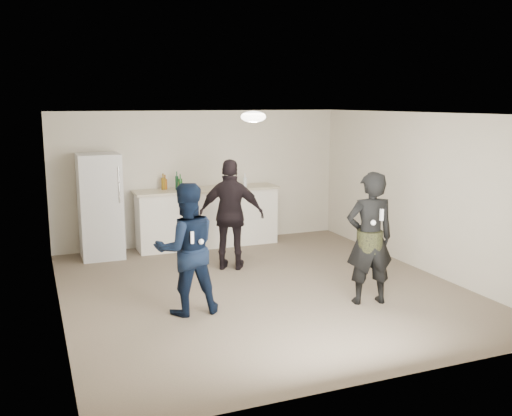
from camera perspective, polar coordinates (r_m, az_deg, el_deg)
name	(u,v)px	position (r m, az deg, el deg)	size (l,w,h in m)	color
floor	(261,288)	(8.33, 0.52, -8.03)	(6.00, 6.00, 0.00)	#6B5B4C
ceiling	(261,114)	(7.90, 0.55, 9.42)	(6.00, 6.00, 0.00)	silver
wall_back	(201,178)	(10.82, -5.52, 3.05)	(6.00, 6.00, 0.00)	beige
wall_front	(384,256)	(5.43, 12.67, -4.73)	(6.00, 6.00, 0.00)	beige
wall_left	(55,218)	(7.44, -19.46, -0.95)	(6.00, 6.00, 0.00)	beige
wall_right	(422,192)	(9.40, 16.24, 1.53)	(6.00, 6.00, 0.00)	beige
counter	(208,218)	(10.64, -4.86, -1.03)	(2.60, 0.56, 1.05)	white
counter_top	(207,189)	(10.54, -4.91, 1.87)	(2.68, 0.64, 0.04)	#C2B396
fridge	(100,206)	(10.12, -15.31, 0.19)	(0.70, 0.70, 1.80)	silver
fridge_handle	(119,185)	(9.73, -13.53, 2.25)	(0.02, 0.02, 0.60)	silver
ceiling_dome	(253,117)	(8.18, -0.26, 9.11)	(0.36, 0.36, 0.16)	white
shaker	(180,186)	(10.26, -7.57, 2.17)	(0.08, 0.08, 0.17)	#ADADB1
man	(186,249)	(7.23, -6.97, -4.09)	(0.82, 0.64, 1.68)	#102143
woman	(370,238)	(7.67, 11.30, -3.00)	(0.65, 0.42, 1.77)	black
camo_shorts	(370,241)	(7.68, 11.29, -3.26)	(0.34, 0.34, 0.28)	#333819
spectator	(231,215)	(9.08, -2.49, -0.68)	(1.04, 0.43, 1.77)	black
remote_man	(192,237)	(6.92, -6.41, -2.95)	(0.04, 0.04, 0.15)	white
nunchuk_man	(201,242)	(6.99, -5.52, -3.37)	(0.07, 0.07, 0.07)	white
remote_woman	(382,215)	(7.39, 12.45, -0.67)	(0.04, 0.04, 0.15)	white
nunchuk_woman	(373,223)	(7.38, 11.65, -1.45)	(0.07, 0.07, 0.07)	white
bottle_cluster	(183,184)	(10.42, -7.32, 2.43)	(1.56, 0.38, 0.25)	#154814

